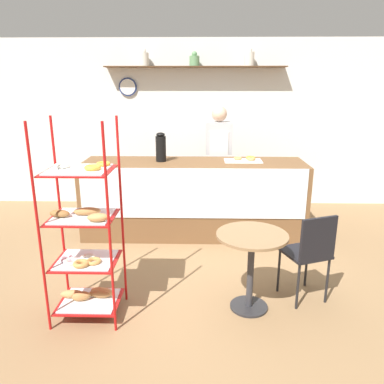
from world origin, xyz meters
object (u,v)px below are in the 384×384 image
Objects in this scene: cafe_table at (251,254)px; donut_tray_counter at (245,160)px; cafe_chair at (311,249)px; pastry_rack at (85,241)px; person_worker at (219,158)px; coffee_carafe at (161,147)px.

cafe_table is 1.95m from donut_tray_counter.
pastry_rack is at bearing -13.45° from cafe_chair.
person_worker is 4.41× the size of coffee_carafe.
coffee_carafe is (-0.80, -0.64, 0.26)m from person_worker.
cafe_table is 2.18m from coffee_carafe.
cafe_table is 0.84× the size of cafe_chair.
coffee_carafe is (0.46, 1.96, 0.49)m from pastry_rack.
person_worker is (1.26, 2.60, 0.23)m from pastry_rack.
person_worker is at bearing 94.37° from cafe_table.
person_worker is at bearing 119.19° from donut_tray_counter.
person_worker is at bearing -92.84° from cafe_chair.
person_worker is 2.50m from cafe_chair.
coffee_carafe is at bearing -141.24° from person_worker.
cafe_chair is (2.01, 0.25, -0.16)m from pastry_rack.
cafe_table is 1.92× the size of coffee_carafe.
pastry_rack is at bearing -103.29° from coffee_carafe.
pastry_rack is 2.37× the size of cafe_table.
donut_tray_counter is (0.14, 1.88, 0.48)m from cafe_table.
pastry_rack is 2.58m from donut_tray_counter.
donut_tray_counter reaches higher than cafe_chair.
person_worker is 2.30× the size of cafe_table.
pastry_rack is 2.90m from person_worker.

